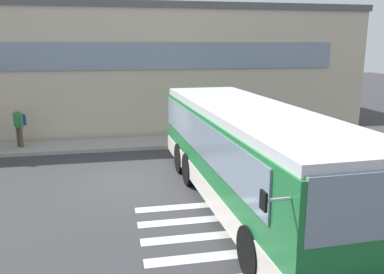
% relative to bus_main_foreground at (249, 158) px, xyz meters
% --- Properties ---
extents(ground_plane, '(80.00, 90.00, 0.02)m').
position_rel_bus_main_foreground_xyz_m(ground_plane, '(-2.85, 2.58, -1.34)').
color(ground_plane, '#353538').
rests_on(ground_plane, ground).
extents(bay_paint_stripes, '(4.40, 3.96, 0.01)m').
position_rel_bus_main_foreground_xyz_m(bay_paint_stripes, '(-0.85, -1.62, -1.33)').
color(bay_paint_stripes, silver).
rests_on(bay_paint_stripes, ground).
extents(terminal_building, '(25.66, 13.80, 6.19)m').
position_rel_bus_main_foreground_xyz_m(terminal_building, '(-3.54, 14.24, 1.75)').
color(terminal_building, beige).
rests_on(terminal_building, ground).
extents(boarding_curb, '(27.86, 2.00, 0.15)m').
position_rel_bus_main_foreground_xyz_m(boarding_curb, '(-2.85, 7.38, -1.26)').
color(boarding_curb, '#9E9B93').
rests_on(boarding_curb, ground).
extents(bus_main_foreground, '(3.02, 10.56, 2.70)m').
position_rel_bus_main_foreground_xyz_m(bus_main_foreground, '(0.00, 0.00, 0.00)').
color(bus_main_foreground, '#1E7238').
rests_on(bus_main_foreground, ground).
extents(passenger_at_curb_edge, '(0.50, 0.52, 1.68)m').
position_rel_bus_main_foreground_xyz_m(passenger_at_curb_edge, '(-7.30, 7.42, -0.22)').
color(passenger_at_curb_edge, '#4C4233').
rests_on(passenger_at_curb_edge, boarding_curb).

